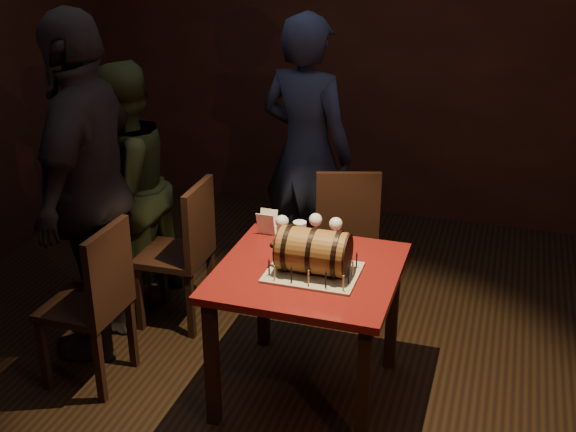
{
  "coord_description": "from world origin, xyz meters",
  "views": [
    {
      "loc": [
        1.03,
        -3.22,
        2.42
      ],
      "look_at": [
        -0.01,
        0.05,
        0.95
      ],
      "focal_mm": 45.0,
      "sensor_mm": 36.0,
      "label": 1
    }
  ],
  "objects": [
    {
      "name": "chair_left_rear",
      "position": [
        -0.76,
        0.36,
        0.52
      ],
      "size": [
        0.41,
        0.41,
        0.93
      ],
      "color": "black",
      "rests_on": "ground"
    },
    {
      "name": "barrel_cake",
      "position": [
        0.19,
        -0.16,
        0.87
      ],
      "size": [
        0.4,
        0.24,
        0.24
      ],
      "color": "brown",
      "rests_on": "cake_board"
    },
    {
      "name": "cake_board",
      "position": [
        0.19,
        -0.16,
        0.76
      ],
      "size": [
        0.45,
        0.35,
        0.01
      ],
      "primitive_type": "cube",
      "color": "gray",
      "rests_on": "pub_table"
    },
    {
      "name": "chair_back",
      "position": [
        0.1,
        0.95,
        0.52
      ],
      "size": [
        0.5,
        0.5,
        0.93
      ],
      "color": "black",
      "rests_on": "ground"
    },
    {
      "name": "pint_of_ale",
      "position": [
        0.04,
        0.1,
        0.82
      ],
      "size": [
        0.07,
        0.07,
        0.15
      ],
      "color": "silver",
      "rests_on": "pub_table"
    },
    {
      "name": "pub_table",
      "position": [
        0.15,
        -0.11,
        0.64
      ],
      "size": [
        0.9,
        0.9,
        0.75
      ],
      "color": "#520D0E",
      "rests_on": "ground"
    },
    {
      "name": "birthday_candles",
      "position": [
        0.19,
        -0.16,
        0.8
      ],
      "size": [
        0.4,
        0.3,
        0.09
      ],
      "color": "#E6D689",
      "rests_on": "cake_board"
    },
    {
      "name": "wine_glass_right",
      "position": [
        0.21,
        0.19,
        0.87
      ],
      "size": [
        0.07,
        0.07,
        0.16
      ],
      "color": "silver",
      "rests_on": "pub_table"
    },
    {
      "name": "wine_glass_mid",
      "position": [
        0.1,
        0.21,
        0.87
      ],
      "size": [
        0.07,
        0.07,
        0.16
      ],
      "color": "silver",
      "rests_on": "pub_table"
    },
    {
      "name": "chair_left_front",
      "position": [
        -0.95,
        -0.35,
        0.52
      ],
      "size": [
        0.4,
        0.4,
        0.93
      ],
      "color": "black",
      "rests_on": "ground"
    },
    {
      "name": "person_back",
      "position": [
        -0.24,
        1.18,
        0.92
      ],
      "size": [
        0.76,
        0.6,
        1.84
      ],
      "primitive_type": "imported",
      "rotation": [
        0.0,
        0.0,
        2.87
      ],
      "color": "#1B2037",
      "rests_on": "ground"
    },
    {
      "name": "wine_glass_left",
      "position": [
        -0.07,
        0.14,
        0.87
      ],
      "size": [
        0.07,
        0.07,
        0.16
      ],
      "color": "silver",
      "rests_on": "pub_table"
    },
    {
      "name": "menu_card",
      "position": [
        -0.18,
        0.22,
        0.81
      ],
      "size": [
        0.1,
        0.05,
        0.13
      ],
      "primitive_type": null,
      "color": "white",
      "rests_on": "pub_table"
    },
    {
      "name": "person_left_front",
      "position": [
        -1.13,
        -0.01,
        0.99
      ],
      "size": [
        0.66,
        1.22,
        1.98
      ],
      "primitive_type": "imported",
      "rotation": [
        0.0,
        0.0,
        -1.41
      ],
      "color": "black",
      "rests_on": "ground"
    },
    {
      "name": "person_left_rear",
      "position": [
        -1.24,
        0.51,
        0.79
      ],
      "size": [
        0.73,
        0.87,
        1.59
      ],
      "primitive_type": "imported",
      "rotation": [
        0.0,
        0.0,
        -1.75
      ],
      "color": "#2F381C",
      "rests_on": "ground"
    },
    {
      "name": "room_shell",
      "position": [
        0.0,
        0.0,
        1.4
      ],
      "size": [
        5.04,
        5.04,
        2.8
      ],
      "color": "black",
      "rests_on": "ground"
    }
  ]
}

